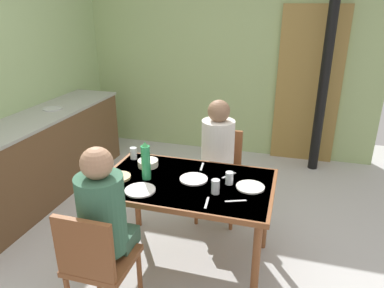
{
  "coord_description": "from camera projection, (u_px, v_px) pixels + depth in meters",
  "views": [
    {
      "loc": [
        0.96,
        -2.35,
        2.0
      ],
      "look_at": [
        0.24,
        0.13,
        0.98
      ],
      "focal_mm": 33.38,
      "sensor_mm": 36.0,
      "label": 1
    }
  ],
  "objects": [
    {
      "name": "drinking_glass_by_near_diner",
      "position": [
        133.0,
        153.0,
        3.11
      ],
      "size": [
        0.06,
        0.06,
        0.1
      ],
      "primitive_type": "cylinder",
      "color": "silver",
      "rests_on": "dining_table"
    },
    {
      "name": "cutlery_knife_far",
      "position": [
        229.0,
        175.0,
        2.82
      ],
      "size": [
        0.1,
        0.13,
        0.0
      ],
      "primitive_type": "cube",
      "rotation": [
        0.0,
        0.0,
        0.98
      ],
      "color": "silver",
      "rests_on": "dining_table"
    },
    {
      "name": "stove_pipe_column",
      "position": [
        326.0,
        63.0,
        4.17
      ],
      "size": [
        0.12,
        0.12,
        2.69
      ],
      "primitive_type": "cylinder",
      "color": "black",
      "rests_on": "ground_plane"
    },
    {
      "name": "cutlery_fork_far",
      "position": [
        202.0,
        167.0,
        2.97
      ],
      "size": [
        0.03,
        0.15,
        0.0
      ],
      "primitive_type": "cube",
      "rotation": [
        0.0,
        0.0,
        4.83
      ],
      "color": "silver",
      "rests_on": "dining_table"
    },
    {
      "name": "drinking_glass_spare_center",
      "position": [
        215.0,
        187.0,
        2.54
      ],
      "size": [
        0.06,
        0.06,
        0.11
      ],
      "primitive_type": "cylinder",
      "color": "silver",
      "rests_on": "dining_table"
    },
    {
      "name": "dinner_plate_near_left",
      "position": [
        194.0,
        179.0,
        2.76
      ],
      "size": [
        0.22,
        0.22,
        0.01
      ],
      "primitive_type": "cylinder",
      "color": "white",
      "rests_on": "dining_table"
    },
    {
      "name": "cutlery_knife_near",
      "position": [
        236.0,
        201.0,
        2.46
      ],
      "size": [
        0.14,
        0.07,
        0.0
      ],
      "primitive_type": "cube",
      "rotation": [
        0.0,
        0.0,
        3.53
      ],
      "color": "silver",
      "rests_on": "dining_table"
    },
    {
      "name": "ground_plane",
      "position": [
        161.0,
        252.0,
        3.08
      ],
      "size": [
        6.49,
        6.49,
        0.0
      ],
      "primitive_type": "plane",
      "color": "#B6B4B3"
    },
    {
      "name": "kitchen_counter",
      "position": [
        36.0,
        159.0,
        3.81
      ],
      "size": [
        0.61,
        2.64,
        0.91
      ],
      "color": "brown",
      "rests_on": "ground_plane"
    },
    {
      "name": "drinking_glass_by_far_diner",
      "position": [
        229.0,
        178.0,
        2.68
      ],
      "size": [
        0.06,
        0.06,
        0.1
      ],
      "primitive_type": "cylinder",
      "color": "silver",
      "rests_on": "dining_table"
    },
    {
      "name": "wall_back",
      "position": [
        224.0,
        55.0,
        4.82
      ],
      "size": [
        4.09,
        0.1,
        2.69
      ],
      "primitive_type": "cube",
      "color": "#9DB577",
      "rests_on": "ground_plane"
    },
    {
      "name": "bread_plate_sliced",
      "position": [
        119.0,
        177.0,
        2.78
      ],
      "size": [
        0.19,
        0.19,
        0.02
      ],
      "primitive_type": "cylinder",
      "color": "#DBB77A",
      "rests_on": "dining_table"
    },
    {
      "name": "chair_far_diner",
      "position": [
        220.0,
        169.0,
        3.47
      ],
      "size": [
        0.4,
        0.4,
        0.87
      ],
      "rotation": [
        0.0,
        0.0,
        3.14
      ],
      "color": "brown",
      "rests_on": "ground_plane"
    },
    {
      "name": "serving_bowl_center",
      "position": [
        148.0,
        163.0,
        2.98
      ],
      "size": [
        0.17,
        0.17,
        0.05
      ],
      "primitive_type": "cylinder",
      "color": "#EFE6CA",
      "rests_on": "dining_table"
    },
    {
      "name": "dining_table",
      "position": [
        187.0,
        190.0,
        2.76
      ],
      "size": [
        1.32,
        0.82,
        0.73
      ],
      "color": "brown",
      "rests_on": "ground_plane"
    },
    {
      "name": "door_wooden",
      "position": [
        308.0,
        87.0,
        4.58
      ],
      "size": [
        0.8,
        0.05,
        2.0
      ],
      "primitive_type": "cube",
      "color": "olive",
      "rests_on": "ground_plane"
    },
    {
      "name": "cutlery_fork_near",
      "position": [
        207.0,
        203.0,
        2.44
      ],
      "size": [
        0.03,
        0.15,
        0.0
      ],
      "primitive_type": "cube",
      "rotation": [
        0.0,
        0.0,
        4.81
      ],
      "color": "silver",
      "rests_on": "dining_table"
    },
    {
      "name": "water_bottle_green_near",
      "position": [
        146.0,
        162.0,
        2.72
      ],
      "size": [
        0.07,
        0.07,
        0.31
      ],
      "color": "#31A15C",
      "rests_on": "dining_table"
    },
    {
      "name": "person_near_diner",
      "position": [
        103.0,
        211.0,
        2.25
      ],
      "size": [
        0.3,
        0.37,
        0.77
      ],
      "color": "#395E48",
      "rests_on": "ground_plane"
    },
    {
      "name": "dinner_plate_far_center",
      "position": [
        140.0,
        190.0,
        2.59
      ],
      "size": [
        0.22,
        0.22,
        0.01
      ],
      "primitive_type": "cylinder",
      "color": "white",
      "rests_on": "dining_table"
    },
    {
      "name": "dinner_plate_near_right",
      "position": [
        250.0,
        187.0,
        2.64
      ],
      "size": [
        0.21,
        0.21,
        0.01
      ],
      "primitive_type": "cylinder",
      "color": "white",
      "rests_on": "dining_table"
    },
    {
      "name": "wall_left",
      "position": [
        0.0,
        72.0,
        3.65
      ],
      "size": [
        0.1,
        3.74,
        2.69
      ],
      "primitive_type": "cube",
      "color": "#9CB77B",
      "rests_on": "ground_plane"
    },
    {
      "name": "person_far_diner",
      "position": [
        218.0,
        147.0,
        3.25
      ],
      "size": [
        0.3,
        0.37,
        0.77
      ],
      "rotation": [
        0.0,
        0.0,
        3.14
      ],
      "color": "silver",
      "rests_on": "ground_plane"
    },
    {
      "name": "chair_near_diner",
      "position": [
        96.0,
        261.0,
        2.23
      ],
      "size": [
        0.4,
        0.4,
        0.87
      ],
      "color": "brown",
      "rests_on": "ground_plane"
    }
  ]
}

